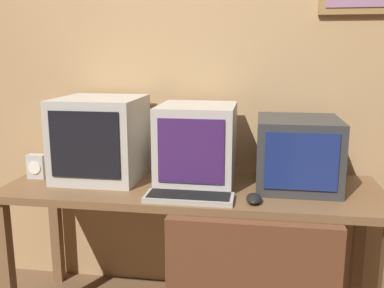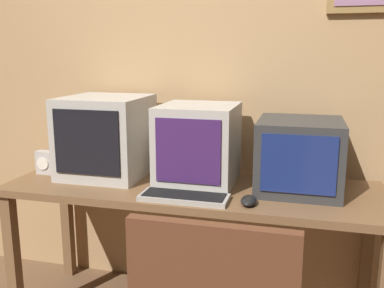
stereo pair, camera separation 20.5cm
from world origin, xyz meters
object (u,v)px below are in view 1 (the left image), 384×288
Objects in this scene: monitor_right at (297,153)px; mouse_near_keyboard at (254,199)px; desk_clock at (37,166)px; monitor_left at (101,138)px; keyboard_main at (189,197)px; monitor_center at (197,144)px.

monitor_right is 3.46× the size of mouse_near_keyboard.
monitor_right is 3.28× the size of desk_clock.
monitor_right is (0.99, -0.01, -0.04)m from monitor_left.
monitor_left is 1.11× the size of keyboard_main.
monitor_right reaches higher than mouse_near_keyboard.
monitor_center is at bearing 4.35° from desk_clock.
mouse_near_keyboard is (-0.20, -0.27, -0.15)m from monitor_right.
keyboard_main is 3.33× the size of mouse_near_keyboard.
mouse_near_keyboard is 1.14m from desk_clock.
monitor_right is at bearing 0.13° from monitor_center.
monitor_center is at bearing 90.90° from keyboard_main.
monitor_left is at bearing 150.37° from keyboard_main.
desk_clock is at bearing 169.77° from mouse_near_keyboard.
monitor_center reaches higher than mouse_near_keyboard.
monitor_center is (0.50, -0.01, -0.01)m from monitor_left.
monitor_left reaches higher than keyboard_main.
desk_clock is (-1.12, 0.20, 0.04)m from mouse_near_keyboard.
mouse_near_keyboard is at bearing -42.57° from monitor_center.
desk_clock is (-0.83, -0.06, -0.13)m from monitor_center.
desk_clock is at bearing -167.20° from monitor_left.
keyboard_main is at bearing -150.05° from monitor_right.
mouse_near_keyboard is at bearing -126.75° from monitor_right.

